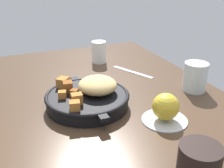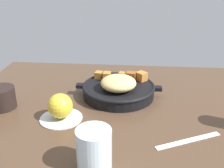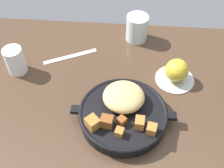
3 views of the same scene
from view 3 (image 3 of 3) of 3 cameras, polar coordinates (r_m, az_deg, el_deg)
ground_plane at (r=84.49cm, az=-0.31°, el=-3.95°), size 111.71×76.70×2.40cm
cast_iron_skillet at (r=77.29cm, az=2.29°, el=-5.79°), size 29.19×24.84×8.65cm
saucer_plate at (r=91.12cm, az=12.76°, el=1.04°), size 12.47×12.47×0.60cm
red_apple at (r=88.32cm, az=13.18°, el=2.76°), size 7.30×7.30×7.30cm
butter_knife at (r=97.58cm, az=-8.56°, el=5.66°), size 17.68×9.62×0.36cm
water_glass_tall at (r=101.47cm, az=5.16°, el=11.40°), size 7.78×7.78×9.57cm
white_creamer_pitcher at (r=93.88cm, az=-19.31°, el=4.56°), size 6.06×6.06×9.10cm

